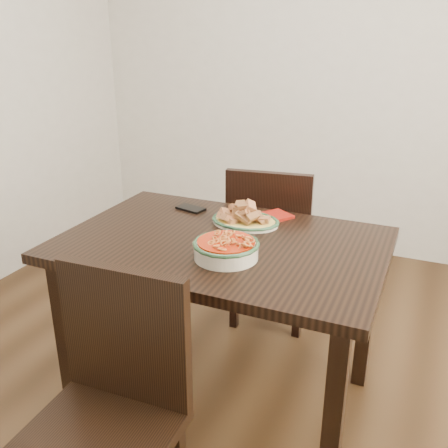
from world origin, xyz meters
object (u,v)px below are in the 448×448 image
at_px(dining_table, 222,262).
at_px(noodle_bowl, 226,247).
at_px(chair_far, 271,240).
at_px(smartphone, 191,208).
at_px(chair_near, 109,403).
at_px(fish_plate, 245,214).

distance_m(dining_table, noodle_bowl, 0.21).
relative_size(chair_far, smartphone, 6.91).
height_order(chair_far, chair_near, same).
bearing_deg(smartphone, fish_plate, 0.35).
bearing_deg(chair_near, dining_table, 83.99).
bearing_deg(chair_near, smartphone, 100.95).
distance_m(dining_table, chair_far, 0.66).
relative_size(dining_table, noodle_bowl, 5.17).
relative_size(dining_table, chair_far, 1.40).
distance_m(chair_far, fish_plate, 0.53).
height_order(dining_table, chair_near, chair_near).
height_order(dining_table, smartphone, smartphone).
xyz_separation_m(chair_far, chair_near, (-0.04, -1.35, 0.00)).
height_order(chair_far, fish_plate, chair_far).
bearing_deg(chair_far, dining_table, 82.74).
xyz_separation_m(chair_far, noodle_bowl, (0.09, -0.78, 0.29)).
bearing_deg(smartphone, dining_table, -30.99).
bearing_deg(noodle_bowl, smartphone, 130.88).
bearing_deg(chair_far, fish_plate, 85.64).
height_order(chair_near, noodle_bowl, chair_near).
xyz_separation_m(chair_far, fish_plate, (0.03, -0.44, 0.30)).
xyz_separation_m(fish_plate, smartphone, (-0.29, 0.07, -0.04)).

